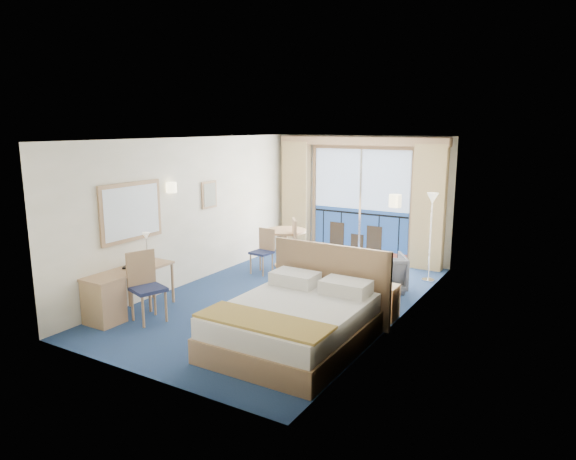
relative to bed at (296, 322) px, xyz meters
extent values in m
plane|color=navy|center=(-1.12, 1.56, -0.33)|extent=(6.50, 6.50, 0.00)
cube|color=beige|center=(-1.12, 4.82, 1.02)|extent=(4.00, 0.02, 2.70)
cube|color=beige|center=(-1.12, -1.70, 1.02)|extent=(4.00, 0.02, 2.70)
cube|color=beige|center=(-3.13, 1.56, 1.02)|extent=(0.02, 6.50, 2.70)
cube|color=beige|center=(0.89, 1.56, 1.02)|extent=(0.02, 6.50, 2.70)
cube|color=white|center=(-1.12, 1.56, 2.38)|extent=(4.00, 6.50, 0.02)
cube|color=navy|center=(-1.12, 4.78, 0.23)|extent=(2.20, 0.02, 1.08)
cube|color=#C2D9FF|center=(-1.12, 4.78, 1.43)|extent=(2.20, 0.02, 1.32)
cube|color=#A04531|center=(-1.12, 4.78, -0.23)|extent=(2.20, 0.02, 0.20)
cube|color=black|center=(-1.12, 4.78, 0.67)|extent=(2.20, 0.02, 0.04)
cube|color=tan|center=(-1.12, 4.77, 2.13)|extent=(2.36, 0.03, 0.12)
cube|color=tan|center=(-2.27, 4.77, 0.87)|extent=(0.06, 0.03, 2.40)
cube|color=tan|center=(0.03, 4.77, 0.87)|extent=(0.06, 0.03, 2.40)
cube|color=silver|center=(-1.12, 4.77, 0.87)|extent=(0.05, 0.02, 2.40)
cube|color=#332517|center=(-0.77, 4.77, 0.07)|extent=(0.35, 0.02, 0.70)
cube|color=#332517|center=(-1.67, 4.77, 0.07)|extent=(0.35, 0.02, 0.70)
cube|color=#332517|center=(-1.17, 4.77, -0.03)|extent=(0.30, 0.02, 0.45)
cube|color=black|center=(-2.02, 4.78, 0.22)|extent=(0.02, 0.01, 0.90)
cube|color=black|center=(-1.57, 4.78, 0.22)|extent=(0.03, 0.01, 0.90)
cube|color=black|center=(-1.12, 4.78, 0.22)|extent=(0.03, 0.01, 0.90)
cube|color=black|center=(-0.67, 4.78, 0.22)|extent=(0.03, 0.01, 0.90)
cube|color=black|center=(-0.22, 4.78, 0.22)|extent=(0.02, 0.01, 0.90)
cube|color=tan|center=(-2.67, 4.63, 0.94)|extent=(0.65, 0.22, 2.55)
cube|color=tan|center=(0.43, 4.63, 0.94)|extent=(0.65, 0.22, 2.55)
cube|color=tan|center=(-1.12, 4.66, 2.25)|extent=(3.80, 0.25, 0.18)
cube|color=tan|center=(-3.09, 0.06, 1.22)|extent=(0.04, 1.25, 0.95)
cube|color=silver|center=(-3.07, 0.06, 1.22)|extent=(0.01, 1.12, 0.82)
cube|color=tan|center=(-3.09, 2.01, 1.27)|extent=(0.03, 0.42, 0.52)
cube|color=gray|center=(-3.07, 2.01, 1.27)|extent=(0.01, 0.34, 0.44)
cylinder|color=beige|center=(-3.06, 0.96, 1.52)|extent=(0.18, 0.18, 0.18)
cylinder|color=beige|center=(0.82, 1.41, 1.52)|extent=(0.18, 0.18, 0.18)
cube|color=tan|center=(0.00, -0.09, -0.17)|extent=(1.73, 2.16, 0.32)
cube|color=white|center=(0.00, -0.09, 0.13)|extent=(1.66, 2.09, 0.27)
cube|color=#B08F44|center=(0.00, -0.80, 0.28)|extent=(1.71, 0.59, 0.03)
cube|color=white|center=(-0.41, 0.68, 0.36)|extent=(0.67, 0.43, 0.19)
cube|color=white|center=(0.41, 0.68, 0.36)|extent=(0.67, 0.43, 0.19)
cube|color=tan|center=(0.00, 1.04, 0.26)|extent=(1.89, 0.06, 1.19)
cube|color=tan|center=(0.66, 1.54, -0.07)|extent=(0.40, 0.38, 0.53)
cube|color=silver|center=(0.65, 1.58, 0.24)|extent=(0.24, 0.22, 0.09)
imported|color=#3F444D|center=(0.19, 2.84, 0.00)|extent=(0.98, 0.99, 0.66)
cylinder|color=silver|center=(0.72, 3.81, -0.32)|extent=(0.23, 0.23, 0.03)
cylinder|color=silver|center=(0.72, 3.81, 0.46)|extent=(0.03, 0.03, 1.59)
cone|color=#EFE7CA|center=(0.72, 3.81, 1.26)|extent=(0.21, 0.21, 0.19)
cube|color=tan|center=(-2.85, -0.28, 0.35)|extent=(0.52, 1.50, 0.04)
cube|color=tan|center=(-2.85, -0.79, 0.00)|extent=(0.49, 0.45, 0.67)
cylinder|color=tan|center=(-3.08, -0.09, 0.00)|extent=(0.05, 0.05, 0.67)
cylinder|color=tan|center=(-2.62, -0.09, 0.00)|extent=(0.05, 0.05, 0.67)
cylinder|color=tan|center=(-3.08, 0.43, 0.00)|extent=(0.05, 0.05, 0.67)
cylinder|color=tan|center=(-2.62, 0.43, 0.00)|extent=(0.05, 0.05, 0.67)
cube|color=#21284D|center=(-2.33, -0.39, 0.17)|extent=(0.57, 0.57, 0.05)
cube|color=tan|center=(-2.53, -0.32, 0.45)|extent=(0.18, 0.44, 0.54)
cylinder|color=tan|center=(-2.21, -0.62, -0.09)|extent=(0.04, 0.04, 0.48)
cylinder|color=tan|center=(-2.10, -0.28, -0.09)|extent=(0.04, 0.04, 0.48)
cylinder|color=tan|center=(-2.56, -0.51, -0.09)|extent=(0.04, 0.04, 0.48)
cylinder|color=tan|center=(-2.44, -0.16, -0.09)|extent=(0.04, 0.04, 0.48)
cube|color=black|center=(-2.87, -0.14, 0.39)|extent=(0.39, 0.35, 0.03)
cylinder|color=silver|center=(-2.89, 0.15, 0.40)|extent=(0.13, 0.13, 0.02)
cylinder|color=silver|center=(-2.89, 0.15, 0.61)|extent=(0.02, 0.02, 0.43)
cone|color=#EFE7CA|center=(-2.89, 0.15, 0.83)|extent=(0.12, 0.12, 0.11)
cylinder|color=tan|center=(-2.17, 3.34, 0.42)|extent=(0.86, 0.86, 0.04)
cylinder|color=tan|center=(-2.17, 3.34, 0.04)|extent=(0.09, 0.09, 0.75)
cylinder|color=tan|center=(-2.17, 3.34, -0.32)|extent=(0.47, 0.47, 0.03)
cube|color=#21284D|center=(-1.62, 3.19, 0.18)|extent=(0.64, 0.64, 0.05)
cube|color=tan|center=(-1.80, 3.06, 0.47)|extent=(0.31, 0.40, 0.55)
cylinder|color=tan|center=(-1.36, 3.15, -0.09)|extent=(0.04, 0.04, 0.49)
cylinder|color=tan|center=(-1.58, 3.45, -0.09)|extent=(0.04, 0.04, 0.49)
cylinder|color=tan|center=(-1.66, 2.93, -0.09)|extent=(0.04, 0.04, 0.49)
cylinder|color=tan|center=(-1.89, 3.23, -0.09)|extent=(0.04, 0.04, 0.49)
cube|color=#21284D|center=(-2.29, 2.61, 0.09)|extent=(0.41, 0.41, 0.05)
cube|color=tan|center=(-2.28, 2.79, 0.33)|extent=(0.38, 0.06, 0.45)
cylinder|color=tan|center=(-2.46, 2.46, -0.13)|extent=(0.03, 0.03, 0.41)
cylinder|color=tan|center=(-2.15, 2.44, -0.13)|extent=(0.03, 0.03, 0.41)
cylinder|color=tan|center=(-2.43, 2.77, -0.13)|extent=(0.03, 0.03, 0.41)
cylinder|color=tan|center=(-2.13, 2.75, -0.13)|extent=(0.03, 0.03, 0.41)
camera|label=1|loc=(3.23, -5.62, 2.58)|focal=32.00mm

